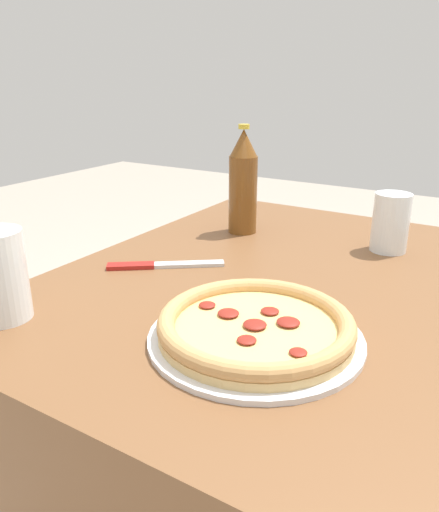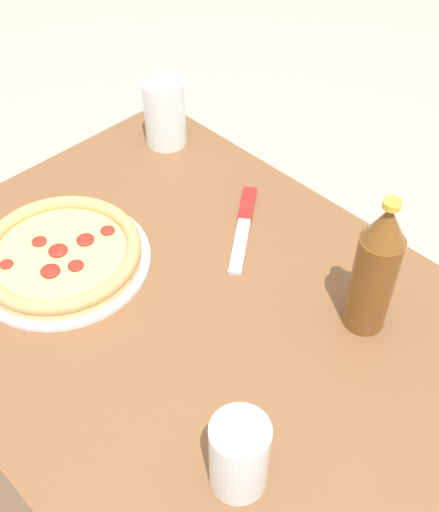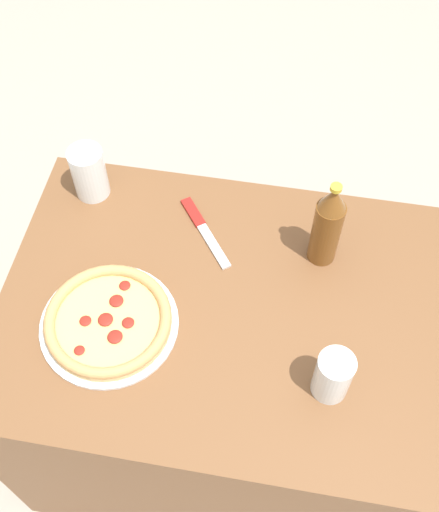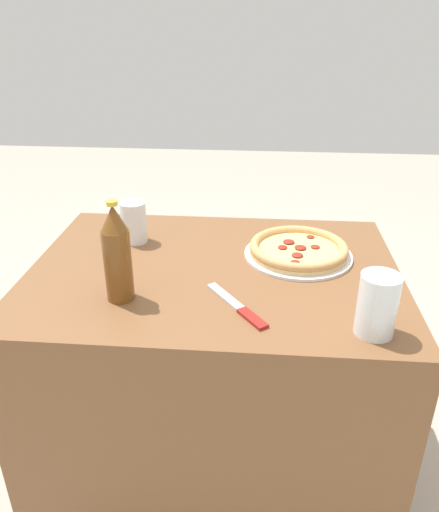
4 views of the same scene
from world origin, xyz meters
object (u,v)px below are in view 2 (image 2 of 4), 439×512
object	(u,v)px
glass_lemonade	(239,458)
glass_red_wine	(165,116)
pizza_salami	(61,255)
knife	(244,224)
beer_bottle	(375,270)

from	to	relation	value
glass_lemonade	glass_red_wine	world-z (taller)	glass_red_wine
pizza_salami	glass_lemonade	bearing A→B (deg)	172.58
glass_red_wine	knife	distance (m)	0.30
glass_lemonade	glass_red_wine	size ratio (longest dim) A/B	0.88
beer_bottle	knife	bearing A→B (deg)	-4.83
glass_lemonade	glass_red_wine	distance (m)	0.73
beer_bottle	glass_red_wine	bearing A→B (deg)	-9.42
beer_bottle	knife	world-z (taller)	beer_bottle
pizza_salami	glass_red_wine	xyz separation A→B (m)	(0.14, -0.35, 0.04)
glass_red_wine	glass_lemonade	bearing A→B (deg)	145.76
glass_lemonade	knife	world-z (taller)	glass_lemonade
beer_bottle	knife	xyz separation A→B (m)	(0.28, -0.02, -0.11)
knife	pizza_salami	bearing A→B (deg)	61.93
glass_lemonade	beer_bottle	bearing A→B (deg)	-82.40
glass_red_wine	knife	size ratio (longest dim) A/B	0.71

